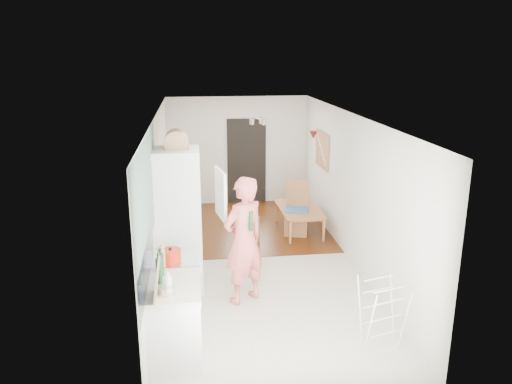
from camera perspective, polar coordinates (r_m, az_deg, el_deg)
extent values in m
cube|color=beige|center=(8.62, 0.15, -8.02)|extent=(3.20, 7.00, 0.01)
cube|color=#50260D|center=(10.33, -1.18, -3.85)|extent=(3.20, 3.30, 0.01)
cube|color=gray|center=(6.07, -12.40, -0.21)|extent=(0.02, 3.00, 1.30)
cube|color=black|center=(5.79, -12.38, -8.39)|extent=(0.02, 1.90, 0.50)
cube|color=black|center=(11.63, -1.08, 3.51)|extent=(0.90, 0.04, 2.00)
cube|color=white|center=(6.10, -9.22, -14.50)|extent=(0.60, 0.90, 0.86)
cube|color=beige|center=(5.88, -9.42, -10.63)|extent=(0.62, 0.92, 0.06)
cube|color=white|center=(6.75, -9.04, -11.22)|extent=(0.60, 0.60, 0.88)
cube|color=silver|center=(6.56, -9.21, -7.64)|extent=(0.60, 0.60, 0.04)
cube|color=white|center=(7.44, -8.82, -3.27)|extent=(0.66, 0.66, 2.15)
cube|color=white|center=(7.02, -4.06, -0.23)|extent=(0.14, 0.56, 0.70)
cube|color=white|center=(7.30, -6.55, 0.33)|extent=(0.02, 0.52, 0.66)
cube|color=#D5B377|center=(10.24, 7.60, 4.81)|extent=(0.03, 0.90, 0.70)
cube|color=#AD5B37|center=(10.24, 7.52, 4.81)|extent=(0.00, 0.94, 0.74)
cone|color=maroon|center=(10.82, 6.56, 6.51)|extent=(0.18, 0.18, 0.16)
imported|color=#DA635A|center=(6.96, -1.42, -4.30)|extent=(0.95, 0.87, 2.18)
imported|color=#AD5B37|center=(9.98, 5.09, -3.38)|extent=(0.69, 1.21, 0.42)
cube|color=slate|center=(8.92, -1.04, -3.57)|extent=(0.48, 0.48, 0.17)
cylinder|color=red|center=(6.44, -9.75, -7.17)|extent=(0.30, 0.30, 0.16)
cylinder|color=silver|center=(5.64, -10.12, -11.02)|extent=(0.23, 0.23, 0.09)
cylinder|color=#1B401E|center=(6.81, -0.59, -3.35)|extent=(0.06, 0.06, 0.28)
cylinder|color=#1B401E|center=(5.86, -11.01, -8.85)|extent=(0.08, 0.08, 0.31)
cylinder|color=#1B401E|center=(6.05, -10.77, -8.17)|extent=(0.08, 0.08, 0.28)
cylinder|color=silver|center=(5.66, -10.00, -10.33)|extent=(0.10, 0.10, 0.20)
cylinder|color=tan|center=(6.31, -10.61, -7.36)|extent=(0.07, 0.07, 0.23)
cylinder|color=tan|center=(6.18, -10.80, -7.83)|extent=(0.08, 0.08, 0.24)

